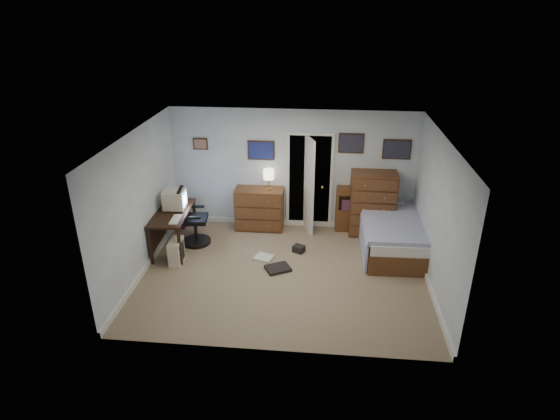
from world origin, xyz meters
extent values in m
cube|color=gray|center=(0.00, 0.00, -0.01)|extent=(5.00, 4.00, 0.02)
cube|color=black|center=(-2.20, 0.73, 0.75)|extent=(0.68, 1.37, 0.04)
cube|color=black|center=(-2.44, 0.09, 0.37)|extent=(0.05, 0.05, 0.73)
cube|color=black|center=(-1.90, 0.12, 0.37)|extent=(0.05, 0.05, 0.73)
cube|color=black|center=(-2.50, 1.35, 0.37)|extent=(0.05, 0.05, 0.73)
cube|color=black|center=(-1.96, 1.38, 0.37)|extent=(0.05, 0.05, 0.73)
cube|color=black|center=(-2.49, 0.72, 0.41)|extent=(0.09, 1.24, 0.52)
cube|color=beige|center=(-2.18, 0.88, 0.97)|extent=(0.41, 0.39, 0.35)
cube|color=#8CB2F2|center=(-1.98, 0.89, 0.97)|extent=(0.02, 0.29, 0.23)
cube|color=beige|center=(-2.18, 0.88, 0.78)|extent=(0.27, 0.27, 0.02)
cube|color=beige|center=(-2.02, 0.38, 0.79)|extent=(0.17, 0.42, 0.02)
cube|color=beige|center=(-2.00, 0.18, 0.23)|extent=(0.23, 0.44, 0.46)
cube|color=black|center=(-1.89, 0.19, 0.23)|extent=(0.02, 0.31, 0.36)
cylinder|color=black|center=(-1.84, 0.97, 0.03)|extent=(0.62, 0.62, 0.06)
cylinder|color=black|center=(-1.84, 0.97, 0.27)|extent=(0.07, 0.07, 0.43)
cube|color=black|center=(-1.84, 0.97, 0.53)|extent=(0.52, 0.52, 0.09)
cube|color=black|center=(-2.07, 0.94, 0.86)|extent=(0.11, 0.43, 0.59)
cube|color=black|center=(-1.81, 0.72, 0.68)|extent=(0.33, 0.09, 0.04)
cube|color=black|center=(-1.87, 1.23, 0.68)|extent=(0.33, 0.09, 0.04)
cube|color=maroon|center=(-2.32, 1.61, 0.42)|extent=(0.18, 0.18, 0.84)
cube|color=brown|center=(-0.67, 1.77, 0.44)|extent=(0.99, 0.50, 0.88)
cylinder|color=gold|center=(-0.47, 1.77, 0.89)|extent=(0.13, 0.13, 0.02)
cylinder|color=gold|center=(-0.47, 1.77, 1.03)|extent=(0.03, 0.03, 0.26)
cylinder|color=beige|center=(-0.47, 1.77, 1.21)|extent=(0.22, 0.22, 0.20)
cube|color=black|center=(0.35, 2.30, 1.00)|extent=(0.90, 0.60, 2.00)
cube|color=white|center=(-0.10, 1.97, 1.00)|extent=(0.06, 0.05, 2.00)
cube|color=white|center=(0.80, 1.97, 1.00)|extent=(0.06, 0.05, 2.00)
cube|color=white|center=(0.35, 1.97, 2.02)|extent=(0.96, 0.05, 0.06)
cube|color=white|center=(0.31, 1.86, 1.00)|extent=(0.31, 0.77, 2.00)
sphere|color=gold|center=(0.62, 1.71, 1.00)|extent=(0.06, 0.06, 0.06)
cube|color=brown|center=(1.64, 1.75, 0.66)|extent=(0.91, 0.55, 1.33)
cube|color=brown|center=(1.45, 1.88, 0.48)|extent=(1.07, 0.31, 0.96)
cube|color=black|center=(1.45, 1.80, 0.66)|extent=(0.98, 0.15, 0.32)
cube|color=maroon|center=(1.45, 1.80, 0.62)|extent=(0.86, 0.16, 0.23)
cube|color=brown|center=(2.00, 1.16, 0.19)|extent=(1.12, 2.19, 0.38)
cube|color=white|center=(2.00, 1.16, 0.48)|extent=(1.07, 2.14, 0.20)
cube|color=#6068B4|center=(2.00, 1.05, 0.60)|extent=(1.18, 1.86, 0.11)
cube|color=#6068B4|center=(1.43, 1.05, 0.30)|extent=(0.07, 1.84, 0.59)
cube|color=#6F80B2|center=(1.99, 1.98, 0.64)|extent=(0.60, 0.42, 0.14)
cube|color=#331E11|center=(-1.90, 1.98, 1.75)|extent=(0.30, 0.03, 0.24)
cube|color=brown|center=(-1.90, 1.96, 1.75)|extent=(0.25, 0.01, 0.19)
cube|color=#331E11|center=(-0.65, 1.98, 1.65)|extent=(0.55, 0.03, 0.40)
cube|color=#0D0B4F|center=(-0.65, 1.96, 1.65)|extent=(0.50, 0.01, 0.35)
cube|color=#331E11|center=(1.15, 1.98, 1.85)|extent=(0.50, 0.03, 0.40)
cube|color=black|center=(1.15, 1.96, 1.85)|extent=(0.45, 0.01, 0.35)
cube|color=#331E11|center=(2.05, 1.98, 1.75)|extent=(0.55, 0.03, 0.40)
cube|color=black|center=(2.05, 1.96, 1.75)|extent=(0.50, 0.01, 0.35)
cube|color=silver|center=(-0.42, 0.47, 0.02)|extent=(0.40, 0.37, 0.05)
cube|color=black|center=(0.22, 0.80, 0.07)|extent=(0.26, 0.25, 0.13)
cube|color=black|center=(-0.12, 0.11, 0.03)|extent=(0.53, 0.49, 0.06)
camera|label=1|loc=(0.63, -7.07, 4.46)|focal=30.00mm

